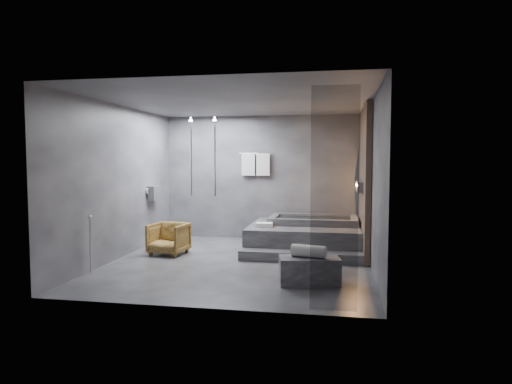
# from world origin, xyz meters

# --- Properties ---
(room) EXTENTS (5.00, 5.04, 2.82)m
(room) POSITION_xyz_m (0.40, 0.24, 1.73)
(room) COLOR #2D2D2F
(room) RESTS_ON ground
(tub_deck) EXTENTS (2.20, 2.00, 0.50)m
(tub_deck) POSITION_xyz_m (1.05, 1.45, 0.25)
(tub_deck) COLOR #323234
(tub_deck) RESTS_ON ground
(tub_step) EXTENTS (2.20, 0.36, 0.18)m
(tub_step) POSITION_xyz_m (1.05, 0.27, 0.09)
(tub_step) COLOR #323234
(tub_step) RESTS_ON ground
(concrete_bench) EXTENTS (0.94, 0.63, 0.39)m
(concrete_bench) POSITION_xyz_m (1.29, -1.15, 0.19)
(concrete_bench) COLOR #37373A
(concrete_bench) RESTS_ON ground
(driftwood_chair) EXTENTS (0.72, 0.74, 0.60)m
(driftwood_chair) POSITION_xyz_m (-1.49, 0.45, 0.30)
(driftwood_chair) COLOR #4C3313
(driftwood_chair) RESTS_ON ground
(rolled_towel) EXTENTS (0.53, 0.28, 0.18)m
(rolled_towel) POSITION_xyz_m (1.28, -1.17, 0.48)
(rolled_towel) COLOR silver
(rolled_towel) RESTS_ON concrete_bench
(deck_towel) EXTENTS (0.33, 0.25, 0.08)m
(deck_towel) POSITION_xyz_m (0.29, 0.94, 0.54)
(deck_towel) COLOR white
(deck_towel) RESTS_ON tub_deck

